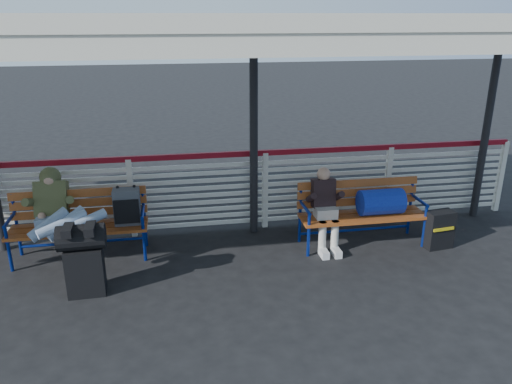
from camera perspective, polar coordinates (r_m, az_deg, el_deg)
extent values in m
plane|color=black|center=(6.10, -14.58, -12.19)|extent=(60.00, 60.00, 0.00)
cube|color=silver|center=(7.55, -14.03, -0.71)|extent=(12.00, 0.04, 1.04)
cube|color=maroon|center=(7.37, -14.41, 3.67)|extent=(12.00, 0.06, 0.08)
cube|color=silver|center=(9.26, 26.13, 1.60)|extent=(0.08, 0.08, 1.20)
cube|color=silver|center=(6.11, -16.58, 18.22)|extent=(12.60, 3.60, 0.16)
cube|color=silver|center=(4.38, -18.74, 16.04)|extent=(12.60, 0.06, 0.30)
cylinder|color=black|center=(7.23, -0.26, 6.44)|extent=(0.12, 0.12, 3.00)
cylinder|color=black|center=(8.65, 24.88, 6.82)|extent=(0.12, 0.12, 3.00)
cube|color=black|center=(6.27, -18.90, -8.60)|extent=(0.44, 0.27, 0.59)
cylinder|color=black|center=(6.08, -19.36, -4.89)|extent=(0.55, 0.32, 0.30)
cube|color=#AA4A20|center=(7.09, -19.59, -3.95)|extent=(1.80, 0.50, 0.04)
cube|color=#AA4A20|center=(7.23, -19.53, -1.17)|extent=(1.80, 0.10, 0.40)
cylinder|color=navy|center=(7.20, -26.32, -6.51)|extent=(0.04, 0.04, 0.45)
cylinder|color=navy|center=(6.90, -12.63, -5.97)|extent=(0.04, 0.04, 0.45)
cylinder|color=navy|center=(7.53, -25.66, -3.42)|extent=(0.04, 0.04, 0.90)
cylinder|color=navy|center=(7.24, -12.64, -2.77)|extent=(0.04, 0.04, 0.90)
cube|color=#53565C|center=(6.92, -14.52, -1.61)|extent=(0.35, 0.22, 0.49)
cube|color=#AA4A20|center=(7.24, 12.14, -2.73)|extent=(1.80, 0.50, 0.04)
cube|color=#AA4A20|center=(7.37, 11.55, -0.03)|extent=(1.80, 0.10, 0.40)
cylinder|color=navy|center=(6.89, 6.01, -5.60)|extent=(0.04, 0.04, 0.45)
cylinder|color=navy|center=(7.51, 18.62, -4.37)|extent=(0.04, 0.04, 0.45)
cylinder|color=navy|center=(7.21, 5.06, -2.42)|extent=(0.04, 0.04, 0.90)
cylinder|color=navy|center=(7.81, 17.21, -1.51)|extent=(0.04, 0.04, 0.90)
cylinder|color=#10139B|center=(7.26, 14.08, -1.10)|extent=(0.62, 0.36, 0.36)
cube|color=#98AFCD|center=(7.17, -22.36, -3.26)|extent=(0.36, 0.26, 0.18)
cube|color=#424927|center=(7.27, -22.32, -0.76)|extent=(0.42, 0.38, 0.53)
sphere|color=#424927|center=(7.27, -22.45, 1.58)|extent=(0.28, 0.28, 0.28)
sphere|color=tan|center=(7.24, -22.51, 1.40)|extent=(0.21, 0.21, 0.21)
cube|color=black|center=(6.01, -20.70, -4.13)|extent=(0.11, 0.27, 0.10)
cube|color=black|center=(5.96, -18.43, -4.03)|extent=(0.11, 0.27, 0.10)
cube|color=beige|center=(7.05, 7.94, -2.37)|extent=(0.30, 0.24, 0.16)
cube|color=black|center=(7.09, 7.69, -0.08)|extent=(0.32, 0.23, 0.42)
sphere|color=tan|center=(7.02, 7.74, 2.05)|extent=(0.19, 0.19, 0.19)
cylinder|color=beige|center=(6.98, 7.57, -5.17)|extent=(0.11, 0.11, 0.46)
cylinder|color=beige|center=(7.04, 8.97, -5.05)|extent=(0.11, 0.11, 0.46)
cube|color=silver|center=(6.98, 7.74, -6.93)|extent=(0.10, 0.24, 0.10)
cube|color=silver|center=(7.03, 9.15, -6.79)|extent=(0.10, 0.24, 0.10)
cube|color=black|center=(7.55, 20.18, -4.04)|extent=(0.42, 0.27, 0.55)
cube|color=gold|center=(7.43, 20.68, -4.02)|extent=(0.33, 0.06, 0.04)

